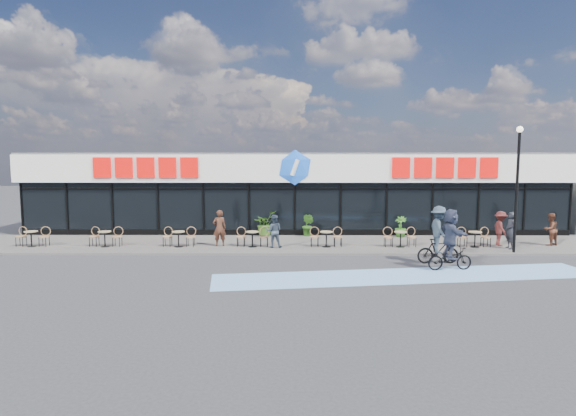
{
  "coord_description": "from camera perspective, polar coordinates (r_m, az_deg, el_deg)",
  "views": [
    {
      "loc": [
        -0.2,
        -17.4,
        4.08
      ],
      "look_at": [
        -0.35,
        3.5,
        1.95
      ],
      "focal_mm": 28.0,
      "sensor_mm": 36.0,
      "label": 1
    }
  ],
  "objects": [
    {
      "name": "patron_left",
      "position": [
        21.6,
        -8.69,
        -2.54
      ],
      "size": [
        0.73,
        0.59,
        1.73
      ],
      "primitive_type": "imported",
      "rotation": [
        0.0,
        0.0,
        3.45
      ],
      "color": "#402216",
      "rests_on": "sidewalk"
    },
    {
      "name": "cyclist_a",
      "position": [
        18.07,
        19.92,
        -4.07
      ],
      "size": [
        1.75,
        1.8,
        2.34
      ],
      "color": "black",
      "rests_on": "ground"
    },
    {
      "name": "bistro_set_6",
      "position": [
        22.99,
        22.56,
        -3.45
      ],
      "size": [
        1.54,
        0.62,
        0.9
      ],
      "color": "tan",
      "rests_on": "sidewalk"
    },
    {
      "name": "cyclist_b",
      "position": [
        19.09,
        18.57,
        -3.47
      ],
      "size": [
        1.7,
        1.25,
        2.34
      ],
      "color": "black",
      "rests_on": "ground"
    },
    {
      "name": "bistro_set_4",
      "position": [
        21.37,
        4.87,
        -3.69
      ],
      "size": [
        1.54,
        0.62,
        0.9
      ],
      "color": "tan",
      "rests_on": "sidewalk"
    },
    {
      "name": "pedestrian_c",
      "position": [
        24.97,
        30.35,
        -2.34
      ],
      "size": [
        0.93,
        0.84,
        1.57
      ],
      "primitive_type": "imported",
      "rotation": [
        0.0,
        0.0,
        3.54
      ],
      "color": "#4D2A1B",
      "rests_on": "sidewalk"
    },
    {
      "name": "bistro_set_5",
      "position": [
        21.92,
        14.05,
        -3.61
      ],
      "size": [
        1.54,
        0.62,
        0.9
      ],
      "color": "tan",
      "rests_on": "sidewalk"
    },
    {
      "name": "sidewalk",
      "position": [
        22.26,
        0.91,
        -4.61
      ],
      "size": [
        44.0,
        5.0,
        0.1
      ],
      "primitive_type": "cube",
      "color": "#55514B",
      "rests_on": "ground"
    },
    {
      "name": "potted_plant_left",
      "position": [
        24.39,
        -2.97,
        -1.97
      ],
      "size": [
        1.5,
        1.57,
        1.35
      ],
      "primitive_type": "imported",
      "rotation": [
        0.0,
        0.0,
        1.08
      ],
      "color": "#325819",
      "rests_on": "sidewalk"
    },
    {
      "name": "bistro_set_0",
      "position": [
        24.61,
        -29.71,
        -3.18
      ],
      "size": [
        1.54,
        0.62,
        0.9
      ],
      "color": "tan",
      "rests_on": "sidewalk"
    },
    {
      "name": "pedestrian_a",
      "position": [
        23.09,
        26.38,
        -2.57
      ],
      "size": [
        0.45,
        0.65,
        1.7
      ],
      "primitive_type": "imported",
      "rotation": [
        0.0,
        0.0,
        -1.5
      ],
      "color": "black",
      "rests_on": "sidewalk"
    },
    {
      "name": "building",
      "position": [
        27.38,
        0.82,
        2.17
      ],
      "size": [
        30.6,
        6.57,
        4.75
      ],
      "color": "black",
      "rests_on": "ground"
    },
    {
      "name": "lamp_post",
      "position": [
        22.05,
        27.11,
        3.32
      ],
      "size": [
        0.28,
        0.28,
        5.54
      ],
      "color": "black",
      "rests_on": "sidewalk"
    },
    {
      "name": "bistro_set_2",
      "position": [
        21.96,
        -13.68,
        -3.58
      ],
      "size": [
        1.54,
        0.62,
        0.9
      ],
      "color": "tan",
      "rests_on": "sidewalk"
    },
    {
      "name": "pedestrian_b",
      "position": [
        23.74,
        25.37,
        -2.36
      ],
      "size": [
        0.66,
        1.1,
        1.67
      ],
      "primitive_type": "imported",
      "rotation": [
        0.0,
        0.0,
        1.53
      ],
      "color": "#411917",
      "rests_on": "sidewalk"
    },
    {
      "name": "bike_lane",
      "position": [
        16.94,
        14.91,
        -8.29
      ],
      "size": [
        14.17,
        4.13,
        0.01
      ],
      "primitive_type": "cube",
      "rotation": [
        0.0,
        0.0,
        0.14
      ],
      "color": "#6590BE",
      "rests_on": "ground"
    },
    {
      "name": "bistro_set_3",
      "position": [
        21.38,
        -4.53,
        -3.69
      ],
      "size": [
        1.54,
        0.62,
        0.9
      ],
      "color": "tan",
      "rests_on": "sidewalk"
    },
    {
      "name": "potted_plant_right",
      "position": [
        24.8,
        14.09,
        -2.31
      ],
      "size": [
        0.82,
        0.82,
        1.1
      ],
      "primitive_type": "imported",
      "rotation": [
        0.0,
        0.0,
        5.84
      ],
      "color": "#2C5C1A",
      "rests_on": "sidewalk"
    },
    {
      "name": "ground",
      "position": [
        17.87,
        1.04,
        -7.38
      ],
      "size": [
        120.0,
        120.0,
        0.0
      ],
      "primitive_type": "plane",
      "color": "#28282B",
      "rests_on": "ground"
    },
    {
      "name": "bistro_set_1",
      "position": [
        23.06,
        -22.15,
        -3.4
      ],
      "size": [
        1.54,
        0.62,
        0.9
      ],
      "color": "tan",
      "rests_on": "sidewalk"
    },
    {
      "name": "patron_right",
      "position": [
        21.04,
        -1.79,
        -2.95
      ],
      "size": [
        0.76,
        0.6,
        1.55
      ],
      "primitive_type": "imported",
      "rotation": [
        0.0,
        0.0,
        3.13
      ],
      "color": "#2B3643",
      "rests_on": "sidewalk"
    },
    {
      "name": "potted_plant_mid",
      "position": [
        24.26,
        2.56,
        -2.18
      ],
      "size": [
        0.85,
        0.85,
        1.21
      ],
      "primitive_type": "imported",
      "rotation": [
        0.0,
        0.0,
        5.49
      ],
      "color": "#275117",
      "rests_on": "sidewalk"
    }
  ]
}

